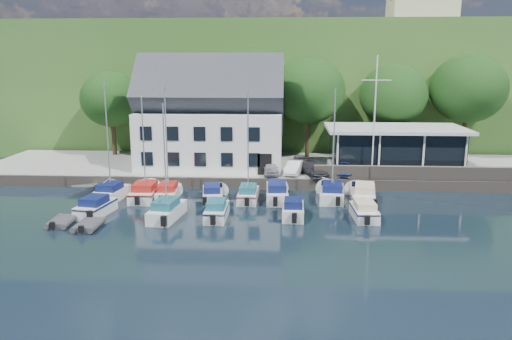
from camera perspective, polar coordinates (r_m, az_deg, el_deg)
The scene contains 36 objects.
ground at distance 34.52m, azimuth 2.68°, elevation -6.88°, with size 180.00×180.00×0.00m, color black.
quay at distance 51.25m, azimuth 2.88°, elevation 0.14°, with size 60.00×13.00×1.00m, color gray.
quay_face at distance 44.93m, azimuth 2.83°, elevation -1.63°, with size 60.00×0.30×1.00m, color #5B5349.
hillside at distance 94.64m, azimuth 3.12°, elevation 10.37°, with size 160.00×75.00×16.00m, color #2F5720.
field_patch at distance 102.98m, azimuth 7.80°, elevation 14.98°, with size 50.00×30.00×0.30m, color #5C6934.
farmhouse at distance 87.77m, azimuth 18.44°, elevation 17.53°, with size 10.40×7.00×8.20m, color beige, non-canonical shape.
harbor_building at distance 49.97m, azimuth -5.15°, elevation 5.43°, with size 14.40×8.20×8.70m, color silver, non-canonical shape.
club_pavilion at distance 50.46m, azimuth 15.51°, elevation 2.45°, with size 13.20×7.20×4.10m, color black, non-canonical shape.
seawall at distance 46.58m, azimuth 17.78°, elevation -0.32°, with size 18.00×0.50×1.20m, color #5B5349.
gangway at distance 46.24m, azimuth -18.12°, elevation -2.48°, with size 1.20×6.00×1.40m, color silver, non-canonical shape.
car_silver at distance 46.37m, azimuth 1.69°, elevation 0.21°, with size 1.39×3.44×1.17m, color #A8A9AD.
car_white at distance 46.72m, azimuth 4.39°, elevation 0.29°, with size 1.29×3.69×1.21m, color silver.
car_dgrey at distance 46.40m, azimuth 6.63°, elevation 0.20°, with size 1.78×4.38×1.27m, color #2C2B30.
car_blue at distance 47.02m, azimuth 9.87°, elevation 0.26°, with size 1.47×3.71×1.27m, color navy.
flagpole at distance 45.99m, azimuth 13.39°, elevation 5.89°, with size 2.61×0.20×10.86m, color silver, non-canonical shape.
tree_0 at distance 57.85m, azimuth -16.08°, elevation 6.24°, with size 6.79×6.79×9.28m, color black, non-canonical shape.
tree_1 at distance 55.15m, azimuth -8.11°, elevation 7.26°, with size 8.11×8.11×11.09m, color black, non-canonical shape.
tree_2 at distance 54.86m, azimuth -0.58°, elevation 7.66°, with size 8.54×8.54×11.67m, color black, non-canonical shape.
tree_3 at distance 54.70m, azimuth 5.99°, elevation 7.09°, with size 7.86×7.86×10.74m, color black, non-canonical shape.
tree_4 at distance 56.73m, azimuth 15.31°, elevation 6.54°, with size 7.33×7.33×10.02m, color black, non-canonical shape.
tree_5 at distance 58.83m, azimuth 22.93°, elevation 6.71°, with size 8.09×8.09×11.06m, color black, non-canonical shape.
boat_r1_0 at distance 42.74m, azimuth -16.55°, elevation 2.54°, with size 2.07×5.37×8.89m, color silver, non-canonical shape.
boat_r1_1 at distance 42.02m, azimuth -12.72°, elevation 2.69°, with size 2.17×6.32×9.04m, color silver, non-canonical shape.
boat_r1_2 at distance 41.67m, azimuth -10.17°, elevation 2.44°, with size 1.77×5.63×8.62m, color silver, non-canonical shape.
boat_r1_3 at distance 41.65m, azimuth -5.01°, elevation -2.54°, with size 1.73×5.54×1.36m, color silver, non-canonical shape.
boat_r1_4 at distance 40.55m, azimuth -0.91°, elevation 2.15°, with size 1.69×5.51×8.33m, color silver, non-canonical shape.
boat_r1_5 at distance 41.73m, azimuth 2.42°, elevation -2.34°, with size 1.91×7.11×1.55m, color silver, non-canonical shape.
boat_r1_6 at distance 41.33m, azimuth 8.85°, elevation 2.70°, with size 2.09×6.46×9.06m, color silver, non-canonical shape.
boat_r1_7 at distance 42.03m, azimuth 12.24°, elevation -2.53°, with size 1.96×6.88×1.52m, color silver, non-canonical shape.
boat_r2_0 at distance 39.56m, azimuth -17.87°, elevation -3.84°, with size 1.93×5.26×1.46m, color silver, non-canonical shape.
boat_r2_1 at distance 36.38m, azimuth -10.39°, elevation 1.53°, with size 1.85×6.14×9.31m, color silver, non-canonical shape.
boat_r2_2 at distance 36.91m, azimuth -4.51°, elevation -4.45°, with size 1.65×5.33×1.43m, color silver, non-canonical shape.
boat_r2_3 at distance 37.10m, azimuth 4.27°, elevation -4.34°, with size 1.70×4.84×1.45m, color silver, non-canonical shape.
boat_r2_4 at distance 37.64m, azimuth 12.27°, elevation -4.43°, with size 1.78×5.19×1.35m, color silver, non-canonical shape.
dinghy_0 at distance 38.00m, azimuth -21.31°, elevation -5.41°, with size 1.66×2.76×0.64m, color #37373C, non-canonical shape.
dinghy_1 at distance 36.56m, azimuth -18.60°, elevation -5.89°, with size 1.67×2.78×0.65m, color #37373C, non-canonical shape.
Camera 1 is at (0.21, -32.58, 11.42)m, focal length 35.00 mm.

